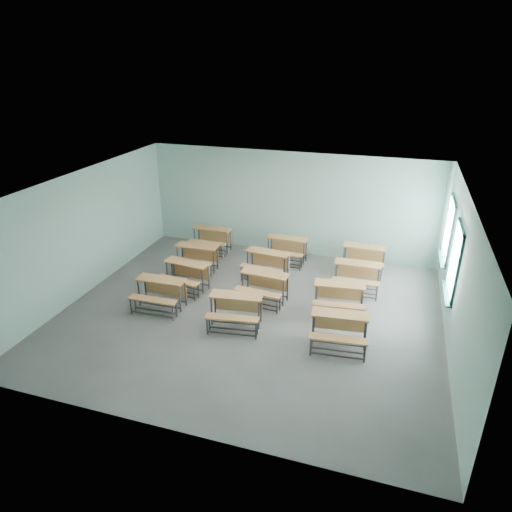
# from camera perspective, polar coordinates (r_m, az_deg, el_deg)

# --- Properties ---
(room) EXTENTS (9.04, 8.04, 3.24)m
(room) POSITION_cam_1_polar(r_m,az_deg,el_deg) (10.55, -0.27, 0.29)
(room) COLOR slate
(room) RESTS_ON ground
(desk_unit_r0c0) EXTENTS (1.24, 0.85, 0.76)m
(desk_unit_r0c0) POSITION_cam_1_polar(r_m,az_deg,el_deg) (11.51, -11.94, -4.16)
(desk_unit_r0c0) COLOR #BF7D45
(desk_unit_r0c0) RESTS_ON ground
(desk_unit_r0c1) EXTENTS (1.32, 0.97, 0.76)m
(desk_unit_r0c1) POSITION_cam_1_polar(r_m,az_deg,el_deg) (10.56, -2.58, -6.34)
(desk_unit_r0c1) COLOR #BF7D45
(desk_unit_r0c1) RESTS_ON ground
(desk_unit_r0c2) EXTENTS (1.29, 0.93, 0.76)m
(desk_unit_r0c2) POSITION_cam_1_polar(r_m,az_deg,el_deg) (10.02, 10.37, -8.62)
(desk_unit_r0c2) COLOR #BF7D45
(desk_unit_r0c2) RESTS_ON ground
(desk_unit_r1c0) EXTENTS (1.31, 0.96, 0.76)m
(desk_unit_r1c0) POSITION_cam_1_polar(r_m,az_deg,el_deg) (12.29, -8.85, -2.00)
(desk_unit_r1c0) COLOR #BF7D45
(desk_unit_r1c0) RESTS_ON ground
(desk_unit_r1c1) EXTENTS (1.29, 0.93, 0.76)m
(desk_unit_r1c1) POSITION_cam_1_polar(r_m,az_deg,el_deg) (11.57, 0.93, -3.42)
(desk_unit_r1c1) COLOR #BF7D45
(desk_unit_r1c1) RESTS_ON ground
(desk_unit_r1c2) EXTENTS (1.30, 0.95, 0.76)m
(desk_unit_r1c2) POSITION_cam_1_polar(r_m,az_deg,el_deg) (11.23, 10.35, -4.78)
(desk_unit_r1c2) COLOR #BF7D45
(desk_unit_r1c2) RESTS_ON ground
(desk_unit_r2c0) EXTENTS (1.24, 0.85, 0.76)m
(desk_unit_r2c0) POSITION_cam_1_polar(r_m,az_deg,el_deg) (13.29, -7.53, 0.15)
(desk_unit_r2c0) COLOR #BF7D45
(desk_unit_r2c0) RESTS_ON ground
(desk_unit_r2c1) EXTENTS (1.30, 0.94, 0.76)m
(desk_unit_r2c1) POSITION_cam_1_polar(r_m,az_deg,el_deg) (12.78, 1.30, -0.63)
(desk_unit_r2c1) COLOR #BF7D45
(desk_unit_r2c1) RESTS_ON ground
(desk_unit_r2c2) EXTENTS (1.24, 0.85, 0.76)m
(desk_unit_r2c2) POSITION_cam_1_polar(r_m,az_deg,el_deg) (12.39, 12.51, -2.07)
(desk_unit_r2c2) COLOR #BF7D45
(desk_unit_r2c2) RESTS_ON ground
(desk_unit_r3c0) EXTENTS (1.22, 0.83, 0.76)m
(desk_unit_r3c0) POSITION_cam_1_polar(r_m,az_deg,el_deg) (14.58, -5.64, 2.47)
(desk_unit_r3c0) COLOR #BF7D45
(desk_unit_r3c0) RESTS_ON ground
(desk_unit_r3c1) EXTENTS (1.24, 0.85, 0.76)m
(desk_unit_r3c1) POSITION_cam_1_polar(r_m,az_deg,el_deg) (13.77, 3.81, 1.21)
(desk_unit_r3c1) COLOR #BF7D45
(desk_unit_r3c1) RESTS_ON ground
(desk_unit_r3c2) EXTENTS (1.23, 0.84, 0.76)m
(desk_unit_r3c2) POSITION_cam_1_polar(r_m,az_deg,el_deg) (13.51, 13.32, 0.10)
(desk_unit_r3c2) COLOR #BF7D45
(desk_unit_r3c2) RESTS_ON ground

